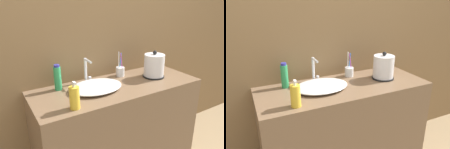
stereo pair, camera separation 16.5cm
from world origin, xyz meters
TOP-DOWN VIEW (x-y plane):
  - wall_back at (0.00, 0.54)m, footprint 6.00×0.04m
  - vanity_counter at (0.00, 0.26)m, footprint 1.34×0.52m
  - sink_basin at (-0.19, 0.28)m, footprint 0.41×0.30m
  - faucet at (-0.18, 0.44)m, footprint 0.06×0.12m
  - electric_kettle at (0.37, 0.26)m, footprint 0.19×0.19m
  - toothbrush_cup at (0.13, 0.43)m, footprint 0.07×0.07m
  - lotion_bottle at (-0.43, 0.08)m, footprint 0.06×0.06m
  - shampoo_bottle at (-0.43, 0.42)m, footprint 0.05×0.05m

SIDE VIEW (x-z plane):
  - vanity_counter at x=0.00m, z-range 0.00..0.81m
  - sink_basin at x=-0.19m, z-range 0.81..0.85m
  - toothbrush_cup at x=0.13m, z-range 0.74..0.96m
  - lotion_bottle at x=-0.43m, z-range 0.79..0.97m
  - electric_kettle at x=0.37m, z-range 0.78..1.01m
  - shampoo_bottle at x=-0.43m, z-range 0.80..1.00m
  - faucet at x=-0.18m, z-range 0.81..1.01m
  - wall_back at x=0.00m, z-range 0.00..2.60m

